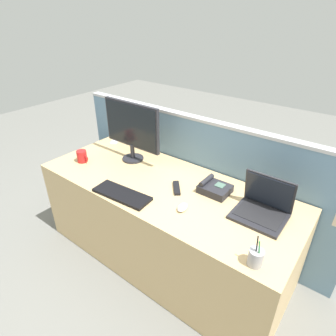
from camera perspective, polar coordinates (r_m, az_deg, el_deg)
ground_plane at (r=2.62m, az=-0.70°, el=-16.96°), size 10.00×10.00×0.00m
desk at (r=2.36m, az=-0.76°, el=-10.82°), size 2.04×0.81×0.73m
cubicle_divider at (r=2.54m, az=5.47°, el=-2.06°), size 2.50×0.07×1.14m
desktop_monitor at (r=2.40m, az=-7.32°, el=8.02°), size 0.57×0.18×0.51m
laptop at (r=1.92m, az=18.53°, el=-7.27°), size 0.32×0.28×0.26m
desk_phone at (r=2.07m, az=9.28°, el=-4.00°), size 0.21×0.18×0.09m
keyboard_main at (r=2.04m, az=-9.26°, el=-5.24°), size 0.45×0.19×0.02m
computer_mouse_right_hand at (r=1.89m, az=2.92°, el=-7.89°), size 0.08×0.11×0.03m
pen_cup at (r=1.58m, az=17.19°, el=-16.80°), size 0.08×0.08×0.19m
cell_phone_silver_slab at (r=2.89m, az=-10.59°, el=5.32°), size 0.13×0.15×0.01m
tv_remote at (r=2.09m, az=1.75°, el=-4.02°), size 0.14×0.16×0.02m
coffee_mug at (r=2.54m, az=-16.88°, el=2.26°), size 0.12×0.09×0.10m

